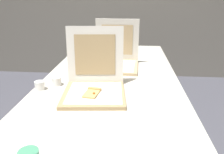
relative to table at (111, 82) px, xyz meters
The scene contains 5 objects.
table is the anchor object (origin of this frame).
pizza_box_front 0.33m from the table, 104.75° to the right, with size 0.40×0.43×0.39m.
pizza_box_middle 0.27m from the table, 86.04° to the left, with size 0.38×0.39×0.39m.
cup_white_near_center 0.41m from the table, 151.09° to the right, with size 0.06×0.06×0.06m, color white.
cup_white_near_left 0.52m from the table, 147.89° to the right, with size 0.06×0.06×0.06m, color white.
Camera 1 is at (0.14, -0.98, 1.31)m, focal length 36.22 mm.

